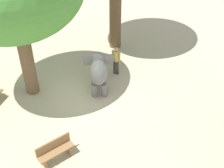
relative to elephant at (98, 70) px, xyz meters
name	(u,v)px	position (x,y,z in m)	size (l,w,h in m)	color
ground_plane	(88,95)	(0.83, -0.23, -1.04)	(60.00, 60.00, 0.00)	#BAA88C
elephant	(98,70)	(0.00, 0.00, 0.00)	(2.30, 1.91, 1.62)	slate
person_handler	(116,59)	(-1.56, 0.33, -0.09)	(0.32, 0.51, 1.62)	#3F3833
wooden_bench	(55,150)	(4.83, 0.40, -0.57)	(1.42, 1.03, 0.88)	olive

